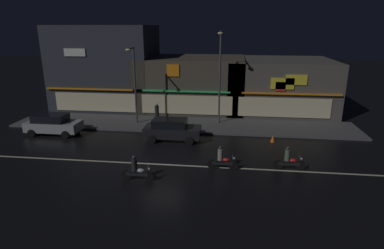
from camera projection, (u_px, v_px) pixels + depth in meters
name	position (u px, v px, depth m)	size (l,w,h in m)	color
ground_plane	(163.00, 165.00, 20.38)	(140.00, 140.00, 0.00)	black
lane_divider_stripe	(163.00, 165.00, 20.38)	(28.56, 0.16, 0.01)	beige
sidewalk_far	(183.00, 124.00, 28.46)	(30.06, 4.69, 0.14)	#4C4C4F
storefront_left_block	(192.00, 83.00, 33.67)	(10.79, 8.09, 5.38)	#4C443A
storefront_center_block	(106.00, 68.00, 33.69)	(10.15, 6.90, 8.54)	#2D333D
storefront_right_block	(278.00, 85.00, 33.15)	(10.38, 9.15, 5.22)	#56514C
streetlamp_west	(134.00, 79.00, 27.38)	(0.44, 1.64, 6.66)	#47494C
streetlamp_mid	(220.00, 71.00, 27.22)	(0.44, 1.64, 7.94)	#47494C
pedestrian_on_sidewalk	(157.00, 115.00, 27.64)	(0.36, 0.36, 2.00)	#232328
parked_car_near_kerb	(172.00, 129.00, 24.53)	(4.30, 1.98, 1.67)	black
parked_car_trailing	(53.00, 124.00, 25.90)	(4.30, 1.98, 1.67)	#9EA0A5
motorcycle_lead	(136.00, 170.00, 18.13)	(1.90, 0.60, 1.52)	black
motorcycle_following	(222.00, 159.00, 19.57)	(1.90, 0.60, 1.52)	black
motorcycle_opposite_lane	(289.00, 160.00, 19.49)	(1.90, 0.60, 1.52)	black
traffic_cone	(273.00, 139.00, 24.28)	(0.36, 0.36, 0.55)	orange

